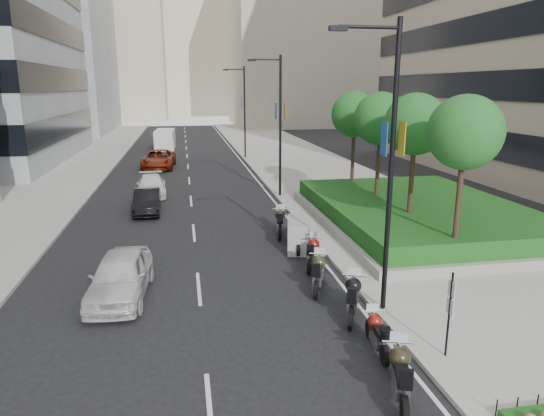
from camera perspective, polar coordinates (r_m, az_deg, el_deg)
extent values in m
plane|color=black|center=(14.52, -1.90, -15.18)|extent=(160.00, 160.00, 0.00)
cube|color=#9E9B93|center=(44.44, 3.88, 4.99)|extent=(10.00, 100.00, 0.15)
cube|color=#9E9B93|center=(44.29, -23.56, 3.81)|extent=(8.00, 100.00, 0.15)
cube|color=silver|center=(43.47, -2.94, 4.70)|extent=(0.12, 100.00, 0.01)
cube|color=silver|center=(43.12, -9.83, 4.44)|extent=(0.12, 100.00, 0.01)
cube|color=gray|center=(85.82, -26.69, 17.98)|extent=(22.00, 26.00, 30.00)
cube|color=#B7AD93|center=(96.17, 4.32, 20.59)|extent=(28.00, 24.00, 36.00)
cube|color=#B7AD93|center=(114.12, -19.50, 18.33)|extent=(26.00, 24.00, 34.00)
cube|color=#B7AD93|center=(133.12, -9.19, 19.08)|extent=(30.00, 24.00, 38.00)
cube|color=gray|center=(26.32, 16.73, -1.36)|extent=(10.00, 14.00, 0.40)
cube|color=#1A4B15|center=(26.18, 16.82, -0.09)|extent=(9.40, 13.40, 0.80)
cylinder|color=#332319|center=(20.01, 21.02, 0.01)|extent=(0.22, 0.22, 4.00)
sphere|color=#1C5A25|center=(19.56, 21.77, 8.28)|extent=(2.80, 2.80, 2.80)
cylinder|color=#332319|center=(23.42, 16.02, 2.36)|extent=(0.22, 0.22, 4.00)
sphere|color=#1C5A25|center=(23.04, 16.51, 9.43)|extent=(2.80, 2.80, 2.80)
cylinder|color=#332319|center=(27.00, 12.30, 4.08)|extent=(0.22, 0.22, 4.00)
sphere|color=#1C5A25|center=(26.66, 12.63, 10.23)|extent=(2.80, 2.80, 2.80)
cylinder|color=#332319|center=(30.68, 9.46, 5.39)|extent=(0.22, 0.22, 4.00)
sphere|color=#1C5A25|center=(30.38, 9.68, 10.80)|extent=(2.80, 2.80, 2.80)
cylinder|color=black|center=(15.08, 13.79, 3.77)|extent=(0.16, 0.16, 9.00)
cylinder|color=black|center=(14.59, 11.37, 20.14)|extent=(1.80, 0.10, 0.10)
cube|color=black|center=(14.29, 7.78, 20.21)|extent=(0.50, 0.22, 0.14)
cube|color=gold|center=(15.04, 15.02, 7.91)|extent=(0.02, 0.45, 1.00)
cube|color=#1C4E9B|center=(14.81, 13.04, 7.93)|extent=(0.02, 0.45, 1.00)
cylinder|color=black|center=(31.25, 0.98, 9.34)|extent=(0.16, 0.16, 9.00)
cylinder|color=black|center=(31.01, -0.69, 17.07)|extent=(1.80, 0.10, 0.10)
cube|color=black|center=(30.87, -2.41, 16.98)|extent=(0.50, 0.22, 0.14)
cube|color=gold|center=(31.23, 1.50, 11.36)|extent=(0.02, 0.45, 1.00)
cube|color=#1C4E9B|center=(31.12, 0.47, 11.35)|extent=(0.02, 0.45, 1.00)
cylinder|color=black|center=(48.98, -3.23, 11.05)|extent=(0.16, 0.16, 9.00)
cylinder|color=black|center=(48.84, -4.39, 15.95)|extent=(1.80, 0.10, 0.10)
cube|color=black|center=(48.75, -5.48, 15.88)|extent=(0.50, 0.22, 0.14)
cube|color=gold|center=(48.97, -2.92, 12.34)|extent=(0.02, 0.45, 1.00)
cube|color=#1C4E9B|center=(48.90, -3.58, 12.33)|extent=(0.02, 0.45, 1.00)
cylinder|color=black|center=(13.75, 20.09, -12.01)|extent=(0.06, 0.06, 2.50)
cube|color=silver|center=(13.43, 20.38, -8.93)|extent=(0.02, 0.32, 0.42)
cube|color=silver|center=(13.62, 20.19, -10.87)|extent=(0.02, 0.32, 0.42)
cylinder|color=black|center=(11.63, 15.32, -22.06)|extent=(0.33, 0.67, 0.67)
cylinder|color=black|center=(13.04, 14.33, -17.64)|extent=(0.33, 0.67, 0.67)
cube|color=silver|center=(12.18, 14.88, -19.15)|extent=(0.59, 0.97, 0.45)
sphere|color=black|center=(12.27, 14.80, -16.65)|extent=(0.52, 0.52, 0.52)
cube|color=black|center=(11.73, 15.19, -18.60)|extent=(0.54, 0.86, 0.17)
cylinder|color=silver|center=(12.40, 14.71, -15.03)|extent=(0.77, 0.30, 0.05)
cylinder|color=black|center=(13.52, 13.13, -16.61)|extent=(0.16, 0.56, 0.56)
cylinder|color=black|center=(14.71, 11.40, -13.82)|extent=(0.16, 0.56, 0.56)
cube|color=silver|center=(14.00, 12.31, -14.70)|extent=(0.34, 0.79, 0.38)
sphere|color=maroon|center=(14.09, 12.03, -12.91)|extent=(0.43, 0.43, 0.43)
cube|color=black|center=(13.64, 12.71, -14.17)|extent=(0.32, 0.69, 0.14)
cylinder|color=silver|center=(14.21, 11.79, -11.77)|extent=(0.67, 0.11, 0.04)
cylinder|color=black|center=(15.08, 9.22, -12.75)|extent=(0.38, 0.66, 0.66)
cylinder|color=black|center=(16.63, 9.60, -10.12)|extent=(0.38, 0.66, 0.66)
cube|color=silver|center=(15.73, 9.43, -10.85)|extent=(0.65, 0.96, 0.45)
sphere|color=black|center=(15.89, 9.57, -8.99)|extent=(0.51, 0.51, 0.51)
cube|color=black|center=(15.29, 9.41, -10.19)|extent=(0.59, 0.86, 0.17)
cylinder|color=silver|center=(16.06, 9.66, -7.82)|extent=(0.75, 0.36, 0.05)
cylinder|color=black|center=(16.91, 5.16, -9.58)|extent=(0.35, 0.65, 0.65)
cylinder|color=black|center=(18.45, 5.68, -7.51)|extent=(0.35, 0.65, 0.65)
cube|color=silver|center=(17.56, 5.43, -8.03)|extent=(0.61, 0.94, 0.44)
sphere|color=#32331C|center=(17.74, 5.56, -6.42)|extent=(0.50, 0.50, 0.50)
cube|color=black|center=(17.14, 5.35, -7.38)|extent=(0.56, 0.84, 0.17)
cylinder|color=silver|center=(17.92, 5.66, -5.42)|extent=(0.74, 0.33, 0.05)
cylinder|color=black|center=(19.00, 4.44, -6.88)|extent=(0.35, 0.62, 0.62)
cylinder|color=black|center=(20.49, 5.08, -5.31)|extent=(0.35, 0.62, 0.62)
cube|color=silver|center=(19.64, 4.76, -5.65)|extent=(0.60, 0.90, 0.42)
sphere|color=maroon|center=(19.82, 4.91, -4.30)|extent=(0.48, 0.48, 0.48)
cube|color=black|center=(19.25, 4.66, -5.05)|extent=(0.55, 0.80, 0.16)
cylinder|color=silver|center=(20.01, 5.03, -3.47)|extent=(0.70, 0.33, 0.05)
cylinder|color=black|center=(20.92, 3.09, -4.79)|extent=(0.26, 0.67, 0.66)
cylinder|color=black|center=(22.55, 2.99, -3.38)|extent=(0.26, 0.67, 0.66)
cube|color=gray|center=(21.62, 3.05, -3.14)|extent=(1.36, 2.38, 1.33)
cylinder|color=black|center=(22.96, 0.92, -3.03)|extent=(0.27, 0.68, 0.67)
cylinder|color=black|center=(24.62, 1.00, -1.85)|extent=(0.27, 0.68, 0.67)
cube|color=silver|center=(23.69, 0.96, -2.03)|extent=(0.51, 0.96, 0.45)
sphere|color=#292917|center=(23.92, 0.98, -0.85)|extent=(0.52, 0.52, 0.52)
cube|color=black|center=(23.28, 0.95, -1.43)|extent=(0.47, 0.85, 0.17)
cylinder|color=silver|center=(24.14, 1.00, -0.13)|extent=(0.79, 0.22, 0.05)
imported|color=silver|center=(17.59, -17.40, -7.63)|extent=(2.17, 4.72, 1.57)
imported|color=black|center=(28.80, -14.46, 0.77)|extent=(1.53, 4.15, 1.36)
imported|color=white|center=(33.39, -14.02, 2.58)|extent=(2.12, 4.68, 1.33)
imported|color=maroon|center=(44.44, -13.19, 5.60)|extent=(3.05, 5.96, 1.61)
cube|color=white|center=(57.80, -12.48, 7.85)|extent=(2.28, 5.45, 2.25)
cube|color=white|center=(55.83, -12.51, 7.09)|extent=(2.09, 1.38, 1.18)
cylinder|color=black|center=(56.00, -13.38, 6.84)|extent=(0.27, 0.75, 0.75)
cylinder|color=black|center=(55.94, -11.61, 6.92)|extent=(0.27, 0.75, 0.75)
cylinder|color=black|center=(59.62, -13.22, 7.27)|extent=(0.27, 0.75, 0.75)
cylinder|color=black|center=(59.56, -11.56, 7.35)|extent=(0.27, 0.75, 0.75)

